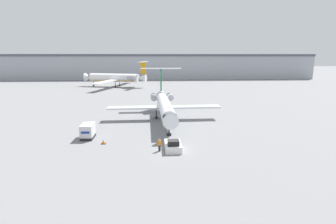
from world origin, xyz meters
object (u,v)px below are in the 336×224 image
airplane_main (164,104)px  traffic_cone_left (103,142)px  worker_near_tug (159,145)px  pushback_tug (173,146)px  luggage_cart (88,131)px  airplane_parked_far_left (116,78)px

airplane_main → traffic_cone_left: (-10.04, -15.32, -2.96)m
worker_near_tug → traffic_cone_left: bearing=156.8°
traffic_cone_left → pushback_tug: bearing=-16.9°
traffic_cone_left → luggage_cart: bearing=135.0°
luggage_cart → airplane_parked_far_left: (-5.29, 73.38, 2.75)m
airplane_main → airplane_parked_far_left: 63.75m
airplane_parked_far_left → worker_near_tug: bearing=-78.1°
airplane_main → airplane_parked_far_left: size_ratio=0.75×
pushback_tug → traffic_cone_left: pushback_tug is taller
worker_near_tug → traffic_cone_left: (-8.50, 3.64, -0.65)m
airplane_main → worker_near_tug: bearing=-94.6°
luggage_cart → traffic_cone_left: luggage_cart is taller
pushback_tug → worker_near_tug: worker_near_tug is taller
pushback_tug → luggage_cart: bearing=155.3°
luggage_cart → worker_near_tug: (11.50, -6.64, -0.23)m
pushback_tug → traffic_cone_left: size_ratio=5.97×
airplane_parked_far_left → traffic_cone_left: bearing=-83.8°
pushback_tug → luggage_cart: 14.80m
pushback_tug → traffic_cone_left: (-10.43, 3.18, -0.32)m
pushback_tug → worker_near_tug: (-1.93, -0.47, 0.33)m
pushback_tug → airplane_parked_far_left: (-18.72, 79.56, 3.32)m
airplane_main → luggage_cart: (-13.04, -12.32, -2.08)m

